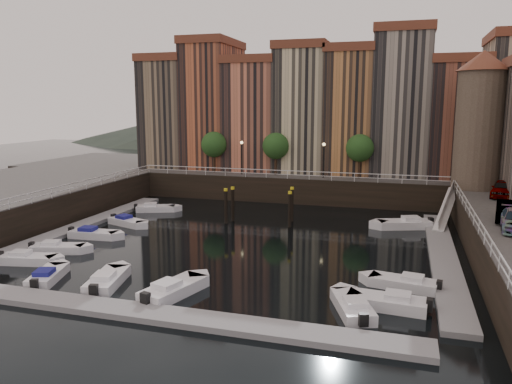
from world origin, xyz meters
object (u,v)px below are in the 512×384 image
(mooring_pilings, at_px, (260,207))
(boat_left_1, at_px, (57,248))
(boat_left_2, at_px, (93,234))
(gangway, at_px, (447,206))
(car_a, at_px, (503,190))
(boat_left_0, at_px, (27,259))
(car_b, at_px, (507,212))
(corner_tower, at_px, (480,118))

(mooring_pilings, bearing_deg, boat_left_1, -131.90)
(boat_left_2, bearing_deg, gangway, 20.21)
(boat_left_1, bearing_deg, boat_left_2, 72.14)
(boat_left_1, relative_size, car_a, 0.94)
(boat_left_1, height_order, car_a, car_a)
(boat_left_2, distance_m, car_a, 37.40)
(gangway, xyz_separation_m, car_a, (4.76, -0.26, 1.88))
(gangway, relative_size, car_a, 1.78)
(boat_left_0, relative_size, car_b, 1.00)
(boat_left_1, bearing_deg, car_b, -3.23)
(mooring_pilings, bearing_deg, car_b, -17.03)
(gangway, height_order, car_b, car_b)
(corner_tower, height_order, boat_left_1, corner_tower)
(gangway, relative_size, mooring_pilings, 1.24)
(corner_tower, distance_m, boat_left_1, 41.28)
(gangway, distance_m, boat_left_2, 32.98)
(corner_tower, distance_m, mooring_pilings, 23.73)
(car_a, xyz_separation_m, car_b, (-1.40, -10.26, -0.06))
(boat_left_2, height_order, car_b, car_b)
(corner_tower, height_order, car_a, corner_tower)
(gangway, distance_m, boat_left_0, 37.11)
(gangway, bearing_deg, boat_left_1, -148.83)
(gangway, height_order, car_a, car_a)
(corner_tower, bearing_deg, car_b, -88.23)
(corner_tower, distance_m, boat_left_0, 43.22)
(mooring_pilings, relative_size, boat_left_1, 1.52)
(boat_left_2, bearing_deg, car_a, 16.81)
(gangway, relative_size, boat_left_2, 1.83)
(mooring_pilings, distance_m, boat_left_2, 15.76)
(corner_tower, bearing_deg, boat_left_2, -151.12)
(gangway, height_order, boat_left_1, gangway)
(gangway, xyz_separation_m, boat_left_0, (-30.42, -21.20, -1.58))
(gangway, relative_size, boat_left_0, 1.86)
(mooring_pilings, distance_m, boat_left_0, 21.46)
(mooring_pilings, distance_m, boat_left_1, 18.97)
(boat_left_0, xyz_separation_m, boat_left_2, (0.43, 7.57, 0.01))
(boat_left_1, distance_m, car_b, 34.53)
(boat_left_2, bearing_deg, mooring_pilings, 32.98)
(boat_left_2, height_order, car_a, car_a)
(car_a, bearing_deg, boat_left_1, -137.61)
(corner_tower, bearing_deg, boat_left_1, -145.47)
(corner_tower, height_order, boat_left_2, corner_tower)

